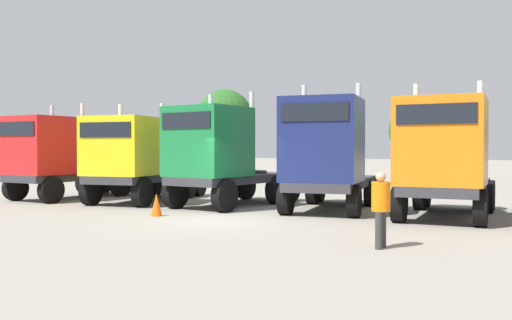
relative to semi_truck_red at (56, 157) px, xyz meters
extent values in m
plane|color=gray|center=(9.58, -2.51, -1.79)|extent=(200.00, 200.00, 0.00)
cube|color=#333338|center=(0.06, 1.18, -0.84)|extent=(2.52, 6.16, 0.30)
cube|color=red|center=(-0.04, -0.71, 0.48)|extent=(2.52, 2.40, 2.35)
cube|color=black|center=(-0.10, -1.86, 1.13)|extent=(2.10, 0.15, 0.55)
cylinder|color=silver|center=(0.98, 0.53, 0.78)|extent=(0.19, 0.19, 2.95)
cylinder|color=silver|center=(-0.92, 0.63, 0.78)|extent=(0.19, 0.19, 2.95)
cylinder|color=#333338|center=(0.13, 2.51, -0.63)|extent=(1.16, 1.16, 0.12)
cylinder|color=black|center=(1.04, -1.20, -1.27)|extent=(0.41, 1.06, 1.05)
cylinder|color=black|center=(-1.16, -1.09, -1.27)|extent=(0.41, 1.06, 1.05)
cylinder|color=black|center=(1.24, 2.55, -1.27)|extent=(0.41, 1.06, 1.05)
cylinder|color=black|center=(-0.96, 2.66, -1.27)|extent=(0.41, 1.06, 1.05)
cylinder|color=black|center=(1.30, 3.65, -1.27)|extent=(0.41, 1.06, 1.05)
cylinder|color=black|center=(-0.90, 3.76, -1.27)|extent=(0.41, 1.06, 1.05)
cube|color=#333338|center=(3.63, 1.54, -0.80)|extent=(3.21, 6.49, 0.30)
cube|color=yellow|center=(3.95, -0.34, 0.45)|extent=(2.77, 2.76, 2.21)
cube|color=black|center=(4.16, -1.54, 1.03)|extent=(2.08, 0.39, 0.55)
cylinder|color=silver|center=(4.66, 1.14, 0.75)|extent=(0.21, 0.21, 2.81)
cylinder|color=silver|center=(2.79, 0.82, 0.75)|extent=(0.21, 0.21, 2.81)
cylinder|color=#333338|center=(3.40, 2.88, -0.59)|extent=(1.27, 1.27, 0.12)
cylinder|color=black|center=(5.12, -0.65, -1.25)|extent=(0.53, 1.13, 1.08)
cylinder|color=black|center=(2.95, -1.02, -1.25)|extent=(0.53, 1.13, 1.08)
cylinder|color=black|center=(4.46, 3.20, -1.25)|extent=(0.53, 1.13, 1.08)
cylinder|color=black|center=(2.29, 2.83, -1.25)|extent=(0.53, 1.13, 1.08)
cylinder|color=black|center=(4.28, 4.29, -1.25)|extent=(0.53, 1.13, 1.08)
cylinder|color=black|center=(2.11, 3.92, -1.25)|extent=(0.53, 1.13, 1.08)
cube|color=#333338|center=(7.73, 1.60, -0.78)|extent=(2.72, 5.83, 0.30)
cube|color=#197238|center=(7.58, -0.01, 0.60)|extent=(2.62, 2.63, 2.46)
cube|color=black|center=(7.46, -1.23, 1.30)|extent=(2.09, 0.24, 0.55)
cylinder|color=silver|center=(8.65, 1.25, 0.90)|extent=(0.20, 0.20, 3.06)
cylinder|color=silver|center=(6.76, 1.43, 0.90)|extent=(0.20, 0.20, 3.06)
cylinder|color=#333338|center=(7.85, 2.83, -0.57)|extent=(1.20, 1.20, 0.12)
cylinder|color=black|center=(8.62, -0.62, -1.23)|extent=(0.45, 1.14, 1.11)
cylinder|color=black|center=(6.43, -0.41, -1.23)|extent=(0.45, 1.14, 1.11)
cylinder|color=black|center=(8.94, 2.71, -1.23)|extent=(0.45, 1.14, 1.11)
cylinder|color=black|center=(6.75, 2.92, -1.23)|extent=(0.45, 1.14, 1.11)
cylinder|color=black|center=(9.04, 3.80, -1.23)|extent=(0.45, 1.14, 1.11)
cylinder|color=black|center=(6.85, 4.01, -1.23)|extent=(0.45, 1.14, 1.11)
cube|color=#333338|center=(11.49, 2.12, -0.86)|extent=(3.09, 6.29, 0.30)
cube|color=navy|center=(11.77, 0.31, 0.64)|extent=(2.73, 2.70, 2.71)
cube|color=black|center=(11.95, -0.88, 1.47)|extent=(2.08, 0.36, 0.55)
cylinder|color=silver|center=(12.51, 1.76, 0.94)|extent=(0.21, 0.21, 3.31)
cylinder|color=silver|center=(10.63, 1.48, 0.94)|extent=(0.21, 0.21, 3.31)
cylinder|color=#333338|center=(11.29, 3.43, -0.65)|extent=(1.25, 1.25, 0.12)
cylinder|color=black|center=(12.93, 0.00, -1.28)|extent=(0.50, 1.07, 1.02)
cylinder|color=black|center=(10.76, -0.34, -1.28)|extent=(0.50, 1.07, 1.02)
cylinder|color=black|center=(12.36, 3.68, -1.28)|extent=(0.50, 1.07, 1.02)
cylinder|color=black|center=(10.19, 3.34, -1.28)|extent=(0.50, 1.07, 1.02)
cylinder|color=black|center=(12.20, 4.77, -1.28)|extent=(0.50, 1.07, 1.02)
cylinder|color=black|center=(10.02, 4.43, -1.28)|extent=(0.50, 1.07, 1.02)
cube|color=#333338|center=(15.43, 1.88, -0.85)|extent=(2.45, 6.09, 0.30)
cube|color=orange|center=(15.50, 0.11, 0.56)|extent=(2.50, 2.54, 2.51)
cube|color=black|center=(15.56, -1.13, 1.29)|extent=(2.10, 0.13, 0.55)
cylinder|color=silver|center=(16.40, 1.51, 0.86)|extent=(0.19, 0.19, 3.11)
cylinder|color=silver|center=(14.50, 1.43, 0.86)|extent=(0.19, 0.19, 3.11)
cylinder|color=#333338|center=(15.37, 3.20, -0.64)|extent=(1.15, 1.15, 0.12)
cylinder|color=black|center=(16.63, -0.37, -1.27)|extent=(0.39, 1.05, 1.04)
cylinder|color=black|center=(14.43, -0.46, -1.27)|extent=(0.39, 1.05, 1.04)
cylinder|color=black|center=(16.47, 3.33, -1.27)|extent=(0.39, 1.05, 1.04)
cylinder|color=black|center=(14.27, 3.24, -1.27)|extent=(0.39, 1.05, 1.04)
cylinder|color=black|center=(16.42, 4.43, -1.27)|extent=(0.39, 1.05, 1.04)
cylinder|color=black|center=(14.22, 4.34, -1.27)|extent=(0.39, 1.05, 1.04)
cylinder|color=#333333|center=(15.09, -4.98, -1.39)|extent=(0.16, 0.16, 0.80)
cylinder|color=#333333|center=(15.09, -4.70, -1.39)|extent=(0.16, 0.16, 0.80)
cylinder|color=orange|center=(15.09, -4.84, -0.67)|extent=(0.40, 0.40, 0.63)
sphere|color=tan|center=(15.09, -4.84, -0.25)|extent=(0.22, 0.22, 0.22)
cone|color=#F2590C|center=(7.26, -2.55, -1.43)|extent=(0.36, 0.36, 0.72)
cylinder|color=#4C3823|center=(-1.88, 16.77, -0.41)|extent=(0.36, 0.36, 2.76)
sphere|color=#286023|center=(-1.88, 16.77, 2.55)|extent=(3.94, 3.94, 3.94)
cylinder|color=#4C3823|center=(11.26, 16.60, -0.78)|extent=(0.36, 0.36, 2.03)
sphere|color=#286023|center=(11.26, 16.60, 1.45)|extent=(3.02, 3.02, 3.02)
camera|label=1|loc=(18.27, -16.56, 0.35)|focal=38.88mm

